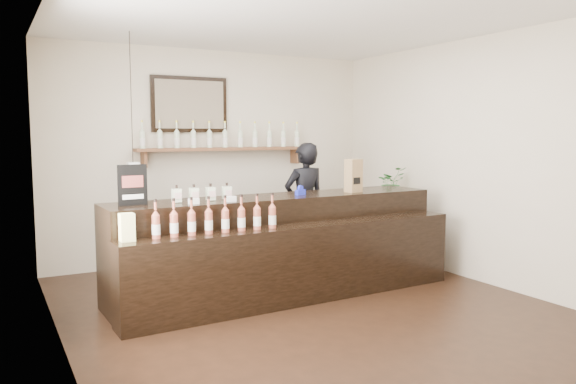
% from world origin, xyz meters
% --- Properties ---
extents(ground, '(5.00, 5.00, 0.00)m').
position_xyz_m(ground, '(0.00, 0.00, 0.00)').
color(ground, black).
rests_on(ground, ground).
extents(room_shell, '(5.00, 5.00, 5.00)m').
position_xyz_m(room_shell, '(0.00, 0.00, 1.70)').
color(room_shell, beige).
rests_on(room_shell, ground).
extents(back_wall_decor, '(2.66, 0.96, 1.69)m').
position_xyz_m(back_wall_decor, '(-0.15, 2.37, 1.76)').
color(back_wall_decor, brown).
rests_on(back_wall_decor, ground).
extents(counter, '(3.73, 1.12, 1.21)m').
position_xyz_m(counter, '(0.03, 0.56, 0.49)').
color(counter, black).
rests_on(counter, ground).
extents(promo_sign, '(0.27, 0.03, 0.38)m').
position_xyz_m(promo_sign, '(-1.53, 0.64, 1.23)').
color(promo_sign, black).
rests_on(promo_sign, counter).
extents(paper_bag, '(0.19, 0.16, 0.38)m').
position_xyz_m(paper_bag, '(0.96, 0.63, 1.23)').
color(paper_bag, olive).
rests_on(paper_bag, counter).
extents(tape_dispenser, '(0.13, 0.09, 0.11)m').
position_xyz_m(tape_dispenser, '(0.28, 0.66, 1.08)').
color(tape_dispenser, '#1C27C4').
rests_on(tape_dispenser, counter).
extents(side_cabinet, '(0.53, 0.65, 0.85)m').
position_xyz_m(side_cabinet, '(2.00, 1.24, 0.42)').
color(side_cabinet, brown).
rests_on(side_cabinet, ground).
extents(potted_plant, '(0.39, 0.34, 0.41)m').
position_xyz_m(potted_plant, '(2.00, 1.24, 1.06)').
color(potted_plant, '#2D7131').
rests_on(potted_plant, side_cabinet).
extents(shopkeeper, '(0.67, 0.45, 1.80)m').
position_xyz_m(shopkeeper, '(0.85, 1.55, 0.90)').
color(shopkeeper, black).
rests_on(shopkeeper, ground).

